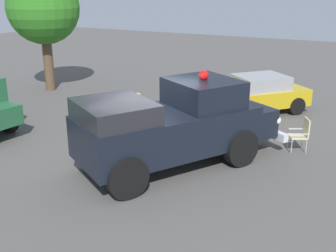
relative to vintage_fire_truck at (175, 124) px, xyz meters
The scene contains 7 objects.
ground_plane 1.42m from the vintage_fire_truck, 168.13° to the right, with size 60.00×60.00×0.00m, color #514F4C.
vintage_fire_truck is the anchor object (origin of this frame).
classic_hot_rod 5.88m from the vintage_fire_truck, 85.67° to the left, with size 4.29×4.48×1.46m.
lawn_chair_near_truck 3.42m from the vintage_fire_truck, 139.42° to the left, with size 0.69×0.69×1.02m.
lawn_chair_by_car 4.02m from the vintage_fire_truck, 42.52° to the left, with size 0.66×0.66×1.02m.
spectator_seated 3.27m from the vintage_fire_truck, 139.44° to the left, with size 0.65×0.63×1.29m.
oak_tree_left 10.81m from the vintage_fire_truck, 151.47° to the left, with size 3.28×3.28×5.45m.
Camera 1 is at (5.47, -9.32, 4.80)m, focal length 43.93 mm.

